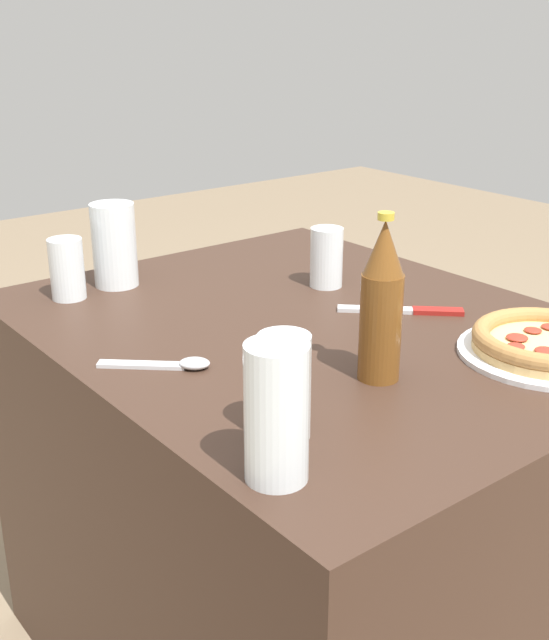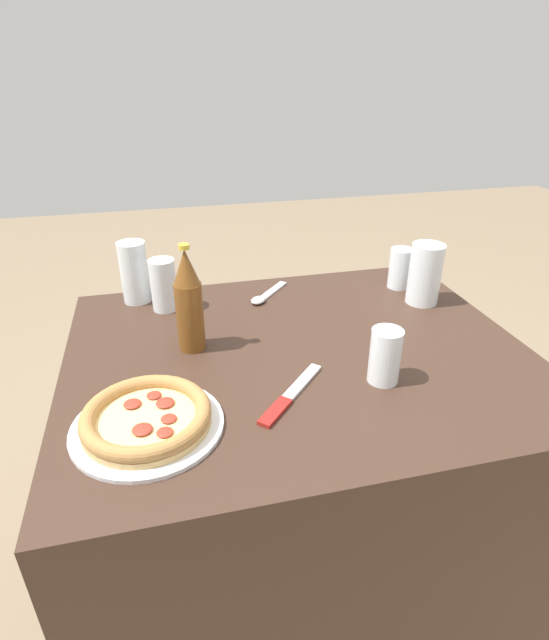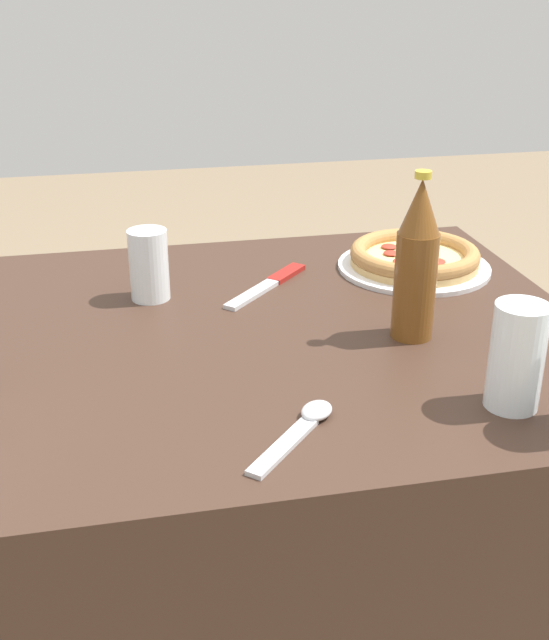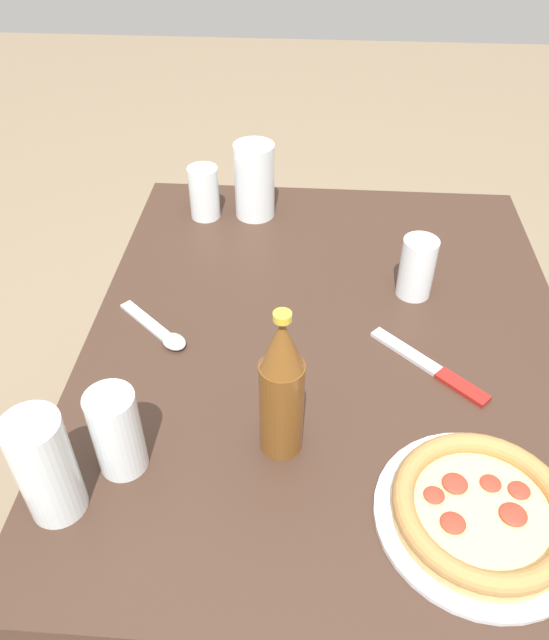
{
  "view_description": "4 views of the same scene",
  "coord_description": "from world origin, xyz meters",
  "px_view_note": "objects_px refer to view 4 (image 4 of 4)",
  "views": [
    {
      "loc": [
        -0.94,
        0.81,
        1.21
      ],
      "look_at": [
        -0.05,
        0.11,
        0.77
      ],
      "focal_mm": 45.0,
      "sensor_mm": 36.0,
      "label": 1
    },
    {
      "loc": [
        -0.27,
        -0.89,
        1.29
      ],
      "look_at": [
        -0.03,
        0.09,
        0.76
      ],
      "focal_mm": 28.0,
      "sensor_mm": 36.0,
      "label": 2
    },
    {
      "loc": [
        0.18,
        1.03,
        1.22
      ],
      "look_at": [
        -0.02,
        0.07,
        0.77
      ],
      "focal_mm": 45.0,
      "sensor_mm": 36.0,
      "label": 3
    },
    {
      "loc": [
        -0.76,
        0.04,
        1.43
      ],
      "look_at": [
        -0.01,
        0.09,
        0.77
      ],
      "focal_mm": 35.0,
      "sensor_mm": 36.0,
      "label": 4
    }
  ],
  "objects_px": {
    "glass_lemonade": "(47,472)",
    "knife": "(433,369)",
    "pizza_salami": "(482,511)",
    "glass_mango_juice": "(204,194)",
    "spoon": "(163,333)",
    "glass_iced_tea": "(255,184)",
    "glass_water": "(118,435)",
    "glass_red_wine": "(417,269)",
    "beer_bottle": "(282,388)"
  },
  "relations": [
    {
      "from": "glass_lemonade",
      "to": "knife",
      "type": "xyz_separation_m",
      "value": [
        0.28,
        -0.5,
        -0.07
      ]
    },
    {
      "from": "glass_lemonade",
      "to": "pizza_salami",
      "type": "bearing_deg",
      "value": -88.19
    },
    {
      "from": "glass_mango_juice",
      "to": "pizza_salami",
      "type": "bearing_deg",
      "value": -146.81
    },
    {
      "from": "knife",
      "to": "spoon",
      "type": "xyz_separation_m",
      "value": [
        0.05,
        0.44,
        0.0
      ]
    },
    {
      "from": "glass_lemonade",
      "to": "glass_iced_tea",
      "type": "relative_size",
      "value": 1.02
    },
    {
      "from": "pizza_salami",
      "to": "glass_iced_tea",
      "type": "relative_size",
      "value": 1.67
    },
    {
      "from": "glass_water",
      "to": "glass_mango_juice",
      "type": "relative_size",
      "value": 1.19
    },
    {
      "from": "glass_red_wine",
      "to": "glass_lemonade",
      "type": "bearing_deg",
      "value": 133.84
    },
    {
      "from": "glass_water",
      "to": "beer_bottle",
      "type": "xyz_separation_m",
      "value": [
        0.05,
        -0.21,
        0.05
      ]
    },
    {
      "from": "glass_red_wine",
      "to": "glass_iced_tea",
      "type": "xyz_separation_m",
      "value": [
        0.25,
        0.31,
        0.02
      ]
    },
    {
      "from": "glass_water",
      "to": "knife",
      "type": "distance_m",
      "value": 0.49
    },
    {
      "from": "glass_lemonade",
      "to": "spoon",
      "type": "distance_m",
      "value": 0.34
    },
    {
      "from": "glass_water",
      "to": "spoon",
      "type": "xyz_separation_m",
      "value": [
        0.25,
        0.0,
        -0.05
      ]
    },
    {
      "from": "knife",
      "to": "beer_bottle",
      "type": "bearing_deg",
      "value": 124.91
    },
    {
      "from": "beer_bottle",
      "to": "spoon",
      "type": "distance_m",
      "value": 0.31
    },
    {
      "from": "beer_bottle",
      "to": "knife",
      "type": "height_order",
      "value": "beer_bottle"
    },
    {
      "from": "glass_lemonade",
      "to": "glass_iced_tea",
      "type": "height_order",
      "value": "glass_lemonade"
    },
    {
      "from": "pizza_salami",
      "to": "glass_lemonade",
      "type": "distance_m",
      "value": 0.53
    },
    {
      "from": "glass_iced_tea",
      "to": "beer_bottle",
      "type": "relative_size",
      "value": 0.66
    },
    {
      "from": "glass_lemonade",
      "to": "glass_iced_tea",
      "type": "xyz_separation_m",
      "value": [
        0.72,
        -0.18,
        -0.0
      ]
    },
    {
      "from": "glass_iced_tea",
      "to": "beer_bottle",
      "type": "xyz_separation_m",
      "value": [
        -0.6,
        -0.09,
        0.04
      ]
    },
    {
      "from": "glass_iced_tea",
      "to": "spoon",
      "type": "relative_size",
      "value": 1.11
    },
    {
      "from": "pizza_salami",
      "to": "spoon",
      "type": "distance_m",
      "value": 0.55
    },
    {
      "from": "glass_water",
      "to": "glass_mango_juice",
      "type": "xyz_separation_m",
      "value": [
        0.63,
        -0.01,
        -0.01
      ]
    },
    {
      "from": "glass_red_wine",
      "to": "spoon",
      "type": "distance_m",
      "value": 0.45
    },
    {
      "from": "pizza_salami",
      "to": "glass_mango_juice",
      "type": "height_order",
      "value": "glass_mango_juice"
    },
    {
      "from": "glass_lemonade",
      "to": "spoon",
      "type": "relative_size",
      "value": 1.13
    },
    {
      "from": "spoon",
      "to": "glass_iced_tea",
      "type": "bearing_deg",
      "value": -16.38
    },
    {
      "from": "glass_lemonade",
      "to": "spoon",
      "type": "xyz_separation_m",
      "value": [
        0.32,
        -0.07,
        -0.06
      ]
    },
    {
      "from": "glass_iced_tea",
      "to": "spoon",
      "type": "bearing_deg",
      "value": 163.62
    },
    {
      "from": "glass_iced_tea",
      "to": "knife",
      "type": "distance_m",
      "value": 0.55
    },
    {
      "from": "glass_red_wine",
      "to": "spoon",
      "type": "bearing_deg",
      "value": 108.99
    },
    {
      "from": "glass_lemonade",
      "to": "glass_mango_juice",
      "type": "distance_m",
      "value": 0.71
    },
    {
      "from": "pizza_salami",
      "to": "glass_iced_tea",
      "type": "bearing_deg",
      "value": 26.25
    },
    {
      "from": "glass_water",
      "to": "beer_bottle",
      "type": "relative_size",
      "value": 0.55
    },
    {
      "from": "glass_lemonade",
      "to": "spoon",
      "type": "bearing_deg",
      "value": -11.45
    },
    {
      "from": "pizza_salami",
      "to": "glass_iced_tea",
      "type": "distance_m",
      "value": 0.78
    },
    {
      "from": "pizza_salami",
      "to": "knife",
      "type": "distance_m",
      "value": 0.26
    },
    {
      "from": "glass_mango_juice",
      "to": "glass_iced_tea",
      "type": "bearing_deg",
      "value": -81.94
    },
    {
      "from": "beer_bottle",
      "to": "knife",
      "type": "relative_size",
      "value": 1.38
    },
    {
      "from": "glass_red_wine",
      "to": "glass_water",
      "type": "bearing_deg",
      "value": 133.42
    },
    {
      "from": "glass_red_wine",
      "to": "glass_mango_juice",
      "type": "relative_size",
      "value": 1.02
    },
    {
      "from": "glass_red_wine",
      "to": "spoon",
      "type": "height_order",
      "value": "glass_red_wine"
    },
    {
      "from": "beer_bottle",
      "to": "pizza_salami",
      "type": "bearing_deg",
      "value": -111.55
    },
    {
      "from": "spoon",
      "to": "glass_mango_juice",
      "type": "bearing_deg",
      "value": -1.9
    },
    {
      "from": "beer_bottle",
      "to": "glass_red_wine",
      "type": "bearing_deg",
      "value": -31.31
    },
    {
      "from": "glass_mango_juice",
      "to": "beer_bottle",
      "type": "bearing_deg",
      "value": -161.52
    },
    {
      "from": "pizza_salami",
      "to": "glass_water",
      "type": "height_order",
      "value": "glass_water"
    },
    {
      "from": "glass_mango_juice",
      "to": "knife",
      "type": "bearing_deg",
      "value": -135.27
    },
    {
      "from": "glass_lemonade",
      "to": "glass_water",
      "type": "relative_size",
      "value": 1.21
    }
  ]
}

